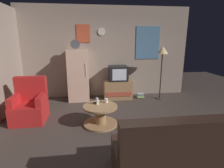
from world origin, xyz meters
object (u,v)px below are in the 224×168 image
at_px(couch, 180,155).
at_px(crt_tv, 118,73).
at_px(wine_glass, 97,101).
at_px(armchair, 30,106).
at_px(standing_lamp, 162,54).
at_px(mug_ceramic_tan, 98,102).
at_px(mug_ceramic_white, 106,101).
at_px(remote_control, 97,102).
at_px(tv_stand, 118,89).
at_px(coffee_table, 100,115).
at_px(fridge, 79,75).
at_px(book_stack, 140,96).

bearing_deg(couch, crt_tv, 94.99).
distance_m(wine_glass, armchair, 1.54).
height_order(standing_lamp, mug_ceramic_tan, standing_lamp).
distance_m(mug_ceramic_tan, armchair, 1.54).
xyz_separation_m(mug_ceramic_white, remote_control, (-0.21, -0.00, -0.03)).
xyz_separation_m(tv_stand, mug_ceramic_white, (-0.50, -1.54, 0.19)).
distance_m(crt_tv, remote_control, 1.74).
height_order(coffee_table, remote_control, remote_control).
distance_m(tv_stand, mug_ceramic_white, 1.63).
xyz_separation_m(fridge, tv_stand, (1.16, -0.02, -0.47)).
bearing_deg(couch, standing_lamp, 72.42).
height_order(crt_tv, coffee_table, crt_tv).
bearing_deg(armchair, remote_control, -10.06).
bearing_deg(fridge, standing_lamp, -5.55).
bearing_deg(remote_control, book_stack, 36.01).
bearing_deg(armchair, mug_ceramic_tan, -12.30).
bearing_deg(crt_tv, remote_control, -114.94).
bearing_deg(mug_ceramic_white, wine_glass, -153.17).
distance_m(crt_tv, book_stack, 0.99).
distance_m(crt_tv, standing_lamp, 1.41).
bearing_deg(standing_lamp, fridge, 174.45).
height_order(couch, book_stack, couch).
bearing_deg(standing_lamp, remote_control, -146.26).
distance_m(mug_ceramic_white, book_stack, 1.92).
height_order(tv_stand, couch, couch).
height_order(tv_stand, mug_ceramic_tan, tv_stand).
xyz_separation_m(standing_lamp, coffee_table, (-1.92, -1.50, -1.14)).
xyz_separation_m(tv_stand, armchair, (-2.18, -1.28, 0.06)).
distance_m(mug_ceramic_tan, remote_control, 0.08).
bearing_deg(coffee_table, crt_tv, 69.19).
height_order(tv_stand, crt_tv, crt_tv).
xyz_separation_m(tv_stand, mug_ceramic_tan, (-0.68, -1.61, 0.19)).
relative_size(tv_stand, mug_ceramic_white, 9.33).
relative_size(crt_tv, coffee_table, 0.75).
height_order(crt_tv, book_stack, crt_tv).
xyz_separation_m(coffee_table, mug_ceramic_tan, (-0.04, 0.11, 0.26)).
xyz_separation_m(mug_ceramic_tan, couch, (0.99, -1.70, -0.16)).
bearing_deg(tv_stand, wine_glass, -113.01).
relative_size(standing_lamp, mug_ceramic_tan, 17.67).
height_order(armchair, couch, armchair).
bearing_deg(mug_ceramic_white, remote_control, -179.19).
bearing_deg(remote_control, couch, -70.28).
bearing_deg(crt_tv, tv_stand, 175.67).
distance_m(wine_glass, book_stack, 2.13).
height_order(crt_tv, armchair, crt_tv).
distance_m(remote_control, armchair, 1.50).
relative_size(coffee_table, couch, 0.42).
xyz_separation_m(standing_lamp, book_stack, (-0.58, 0.13, -1.29)).
xyz_separation_m(fridge, crt_tv, (1.18, -0.02, 0.03)).
distance_m(fridge, mug_ceramic_tan, 1.72).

